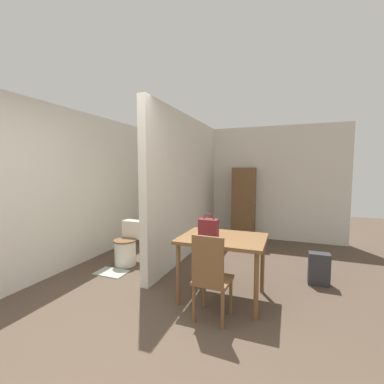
{
  "coord_description": "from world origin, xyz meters",
  "views": [
    {
      "loc": [
        1.27,
        -1.7,
        1.55
      ],
      "look_at": [
        -0.14,
        1.99,
        1.21
      ],
      "focal_mm": 24.0,
      "sensor_mm": 36.0,
      "label": 1
    }
  ],
  "objects": [
    {
      "name": "ground_plane",
      "position": [
        0.0,
        0.0,
        0.0
      ],
      "size": [
        16.0,
        16.0,
        0.0
      ],
      "primitive_type": "plane",
      "color": "#4C3D30"
    },
    {
      "name": "wall_back",
      "position": [
        0.0,
        4.25,
        1.25
      ],
      "size": [
        4.87,
        0.12,
        2.5
      ],
      "color": "beige",
      "rests_on": "ground_plane"
    },
    {
      "name": "space_heater",
      "position": [
        1.68,
        2.05,
        0.22
      ],
      "size": [
        0.27,
        0.16,
        0.43
      ],
      "color": "#2D2D33",
      "rests_on": "ground_plane"
    },
    {
      "name": "wooden_chair",
      "position": [
        0.55,
        0.72,
        0.48
      ],
      "size": [
        0.38,
        0.38,
        0.91
      ],
      "rotation": [
        0.0,
        0.0,
        -0.05
      ],
      "color": "brown",
      "rests_on": "ground_plane"
    },
    {
      "name": "handbag",
      "position": [
        0.4,
        1.13,
        0.87
      ],
      "size": [
        0.22,
        0.12,
        0.29
      ],
      "color": "maroon",
      "rests_on": "dining_table"
    },
    {
      "name": "dining_table",
      "position": [
        0.55,
        1.23,
        0.66
      ],
      "size": [
        0.99,
        0.77,
        0.75
      ],
      "color": "brown",
      "rests_on": "ground_plane"
    },
    {
      "name": "toilet",
      "position": [
        -1.2,
        1.79,
        0.3
      ],
      "size": [
        0.36,
        0.51,
        0.69
      ],
      "color": "silver",
      "rests_on": "ground_plane"
    },
    {
      "name": "wooden_cabinet",
      "position": [
        0.34,
        3.94,
        0.8
      ],
      "size": [
        0.46,
        0.49,
        1.6
      ],
      "color": "brown",
      "rests_on": "ground_plane"
    },
    {
      "name": "partition_wall",
      "position": [
        -0.47,
        2.65,
        1.25
      ],
      "size": [
        0.12,
        3.08,
        2.5
      ],
      "color": "beige",
      "rests_on": "ground_plane"
    },
    {
      "name": "bath_mat",
      "position": [
        -1.2,
        1.37,
        0.01
      ],
      "size": [
        0.47,
        0.31,
        0.01
      ],
      "color": "#99A899",
      "rests_on": "ground_plane"
    },
    {
      "name": "wall_left",
      "position": [
        -2.0,
        2.1,
        1.25
      ],
      "size": [
        0.12,
        5.19,
        2.5
      ],
      "color": "beige",
      "rests_on": "ground_plane"
    }
  ]
}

